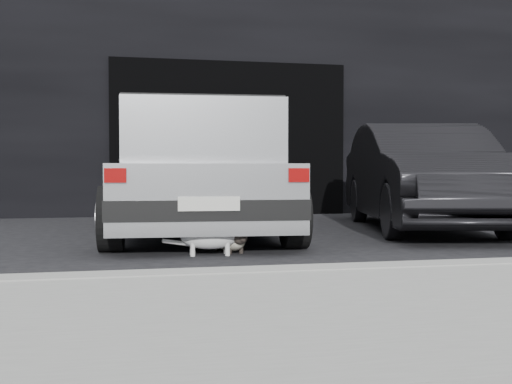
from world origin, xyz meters
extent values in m
plane|color=black|center=(0.00, 0.00, 0.00)|extent=(80.00, 80.00, 0.00)
cube|color=black|center=(1.00, 6.00, 2.50)|extent=(34.00, 4.00, 5.00)
cube|color=black|center=(1.00, 3.99, 1.30)|extent=(4.00, 0.10, 2.60)
cube|color=gray|center=(1.00, -2.60, 0.06)|extent=(18.00, 0.25, 0.12)
cube|color=gray|center=(1.00, -3.80, 0.06)|extent=(18.00, 2.20, 0.11)
cube|color=#ACAEB0|center=(0.04, 0.83, 0.51)|extent=(2.08, 4.16, 0.64)
cube|color=#ACAEB0|center=(0.03, 0.63, 1.15)|extent=(1.77, 2.80, 0.64)
cube|color=black|center=(0.03, 0.63, 1.15)|extent=(1.78, 2.70, 0.52)
cube|color=black|center=(-0.09, -1.11, 0.41)|extent=(1.83, 0.29, 0.19)
cube|color=black|center=(0.18, 2.78, 0.41)|extent=(1.83, 0.29, 0.19)
cube|color=silver|center=(-0.10, -1.20, 0.48)|extent=(0.54, 0.05, 0.12)
cube|color=#8C0707|center=(-0.90, -1.13, 0.72)|extent=(0.19, 0.04, 0.12)
cube|color=#8C0707|center=(0.70, -1.25, 0.72)|extent=(0.19, 0.04, 0.12)
cube|color=black|center=(0.03, 0.63, 1.49)|extent=(1.75, 2.53, 0.03)
cylinder|color=black|center=(-0.94, -0.55, 0.31)|extent=(0.27, 0.64, 0.62)
cylinder|color=slate|center=(-1.06, -0.54, 0.31)|extent=(0.04, 0.34, 0.34)
cylinder|color=black|center=(0.82, -0.68, 0.31)|extent=(0.27, 0.64, 0.62)
cylinder|color=slate|center=(0.94, -0.68, 0.31)|extent=(0.04, 0.34, 0.34)
cylinder|color=black|center=(-0.73, 2.29, 0.31)|extent=(0.27, 0.64, 0.62)
cylinder|color=slate|center=(-0.86, 2.30, 0.31)|extent=(0.04, 0.34, 0.34)
cylinder|color=black|center=(1.02, 2.17, 0.31)|extent=(0.27, 0.64, 0.62)
cylinder|color=slate|center=(1.15, 2.16, 0.31)|extent=(0.04, 0.34, 0.34)
imported|color=black|center=(2.97, 0.87, 0.69)|extent=(2.33, 4.39, 1.37)
ellipsoid|color=beige|center=(0.14, -0.81, 0.10)|extent=(0.35, 0.52, 0.18)
ellipsoid|color=beige|center=(0.17, -0.93, 0.12)|extent=(0.25, 0.25, 0.17)
ellipsoid|color=black|center=(0.21, -1.05, 0.16)|extent=(0.16, 0.15, 0.12)
sphere|color=black|center=(0.22, -1.10, 0.15)|extent=(0.05, 0.05, 0.05)
cone|color=black|center=(0.23, -1.02, 0.21)|extent=(0.06, 0.06, 0.06)
cone|color=black|center=(0.17, -1.04, 0.21)|extent=(0.06, 0.06, 0.06)
cylinder|color=black|center=(0.24, -0.93, 0.03)|extent=(0.04, 0.04, 0.06)
cylinder|color=black|center=(0.12, -0.96, 0.03)|extent=(0.04, 0.04, 0.06)
cylinder|color=black|center=(0.16, -0.66, 0.03)|extent=(0.04, 0.04, 0.06)
cylinder|color=black|center=(0.05, -0.69, 0.03)|extent=(0.04, 0.04, 0.06)
cylinder|color=black|center=(0.07, -0.56, 0.07)|extent=(0.18, 0.23, 0.08)
ellipsoid|color=white|center=(-0.07, -0.99, 0.17)|extent=(0.55, 0.30, 0.23)
ellipsoid|color=white|center=(0.07, -1.00, 0.19)|extent=(0.24, 0.24, 0.19)
ellipsoid|color=silver|center=(0.20, -1.01, 0.27)|extent=(0.14, 0.16, 0.13)
sphere|color=silver|center=(0.26, -1.01, 0.26)|extent=(0.06, 0.06, 0.06)
cone|color=silver|center=(0.19, -0.97, 0.33)|extent=(0.07, 0.05, 0.07)
cone|color=silver|center=(0.18, -1.04, 0.33)|extent=(0.07, 0.05, 0.07)
cylinder|color=silver|center=(0.09, -0.93, 0.07)|extent=(0.04, 0.04, 0.13)
cylinder|color=silver|center=(0.08, -1.06, 0.07)|extent=(0.04, 0.04, 0.13)
cylinder|color=silver|center=(-0.22, -0.91, 0.07)|extent=(0.04, 0.04, 0.13)
cylinder|color=silver|center=(-0.23, -1.04, 0.07)|extent=(0.04, 0.04, 0.13)
cylinder|color=silver|center=(-0.35, -0.96, 0.12)|extent=(0.29, 0.11, 0.09)
ellipsoid|color=gray|center=(-0.16, -1.00, 0.19)|extent=(0.20, 0.16, 0.10)
camera|label=1|loc=(-0.88, -6.72, 0.77)|focal=45.00mm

